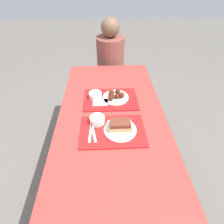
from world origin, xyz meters
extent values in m
plane|color=#605B56|center=(0.00, 0.00, 0.00)|extent=(12.00, 12.00, 0.00)
cube|color=maroon|center=(0.00, 0.00, 0.75)|extent=(0.84, 1.62, 0.04)
cylinder|color=maroon|center=(-0.36, 0.73, 0.36)|extent=(0.07, 0.07, 0.73)
cylinder|color=maroon|center=(0.36, 0.73, 0.36)|extent=(0.07, 0.07, 0.73)
cube|color=maroon|center=(0.00, 1.03, 0.44)|extent=(0.80, 0.28, 0.04)
cylinder|color=maroon|center=(-0.34, 1.03, 0.21)|extent=(0.06, 0.06, 0.42)
cylinder|color=maroon|center=(0.34, 1.03, 0.21)|extent=(0.06, 0.06, 0.42)
cube|color=red|center=(0.00, -0.20, 0.77)|extent=(0.46, 0.31, 0.01)
cube|color=red|center=(0.00, 0.17, 0.77)|extent=(0.46, 0.31, 0.01)
cylinder|color=white|center=(-0.11, -0.12, 0.80)|extent=(0.11, 0.11, 0.05)
cylinder|color=beige|center=(-0.11, -0.12, 0.82)|extent=(0.10, 0.10, 0.01)
cylinder|color=beige|center=(0.05, -0.20, 0.78)|extent=(0.23, 0.23, 0.01)
cube|color=silver|center=(0.05, -0.20, 0.79)|extent=(0.17, 0.17, 0.01)
cube|color=tan|center=(0.05, -0.20, 0.82)|extent=(0.15, 0.08, 0.04)
cube|color=brown|center=(0.05, -0.20, 0.85)|extent=(0.14, 0.08, 0.03)
cube|color=white|center=(-0.16, -0.22, 0.78)|extent=(0.02, 0.17, 0.00)
cube|color=white|center=(-0.13, -0.22, 0.78)|extent=(0.05, 0.17, 0.00)
cylinder|color=white|center=(-0.13, 0.19, 0.80)|extent=(0.11, 0.11, 0.05)
cylinder|color=beige|center=(-0.13, 0.19, 0.82)|extent=(0.10, 0.10, 0.01)
cylinder|color=beige|center=(0.04, 0.18, 0.78)|extent=(0.22, 0.22, 0.01)
sphere|color=#4C190F|center=(0.09, 0.17, 0.81)|extent=(0.05, 0.05, 0.05)
sphere|color=#4C190F|center=(0.06, 0.23, 0.81)|extent=(0.04, 0.04, 0.04)
sphere|color=#4C190F|center=(0.01, 0.21, 0.81)|extent=(0.05, 0.05, 0.05)
sphere|color=#4C190F|center=(0.01, 0.17, 0.81)|extent=(0.05, 0.05, 0.05)
sphere|color=#4C190F|center=(0.00, 0.14, 0.81)|extent=(0.04, 0.04, 0.04)
sphere|color=#4C190F|center=(0.05, 0.16, 0.81)|extent=(0.04, 0.04, 0.04)
cube|color=white|center=(-0.09, 0.12, 0.78)|extent=(0.13, 0.09, 0.01)
cylinder|color=brown|center=(0.03, 1.03, 0.74)|extent=(0.34, 0.34, 0.55)
sphere|color=brown|center=(0.03, 1.03, 1.12)|extent=(0.21, 0.21, 0.21)
camera|label=1|loc=(-0.04, -1.04, 1.70)|focal=28.00mm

